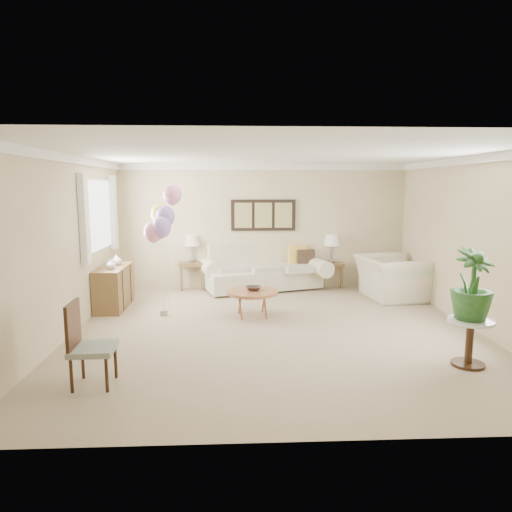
# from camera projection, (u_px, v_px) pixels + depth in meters

# --- Properties ---
(ground_plane) EXTENTS (6.00, 6.00, 0.00)m
(ground_plane) POSITION_uv_depth(u_px,v_px,m) (275.00, 331.00, 6.83)
(ground_plane) COLOR tan
(room_shell) EXTENTS (6.04, 6.04, 2.60)m
(room_shell) POSITION_uv_depth(u_px,v_px,m) (268.00, 222.00, 6.67)
(room_shell) COLOR beige
(room_shell) RESTS_ON ground
(wall_art_triptych) EXTENTS (1.35, 0.06, 0.65)m
(wall_art_triptych) POSITION_uv_depth(u_px,v_px,m) (263.00, 215.00, 9.53)
(wall_art_triptych) COLOR black
(wall_art_triptych) RESTS_ON ground
(sofa) EXTENTS (2.87, 1.62, 0.96)m
(sofa) POSITION_uv_depth(u_px,v_px,m) (263.00, 271.00, 9.62)
(sofa) COLOR beige
(sofa) RESTS_ON ground
(end_table_left) EXTENTS (0.54, 0.49, 0.58)m
(end_table_left) POSITION_uv_depth(u_px,v_px,m) (193.00, 266.00, 9.60)
(end_table_left) COLOR brown
(end_table_left) RESTS_ON ground
(end_table_right) EXTENTS (0.49, 0.44, 0.53)m
(end_table_right) POSITION_uv_depth(u_px,v_px,m) (331.00, 266.00, 9.79)
(end_table_right) COLOR brown
(end_table_right) RESTS_ON ground
(lamp_left) EXTENTS (0.32, 0.32, 0.56)m
(lamp_left) POSITION_uv_depth(u_px,v_px,m) (192.00, 241.00, 9.52)
(lamp_left) COLOR gray
(lamp_left) RESTS_ON end_table_left
(lamp_right) EXTENTS (0.35, 0.35, 0.61)m
(lamp_right) POSITION_uv_depth(u_px,v_px,m) (332.00, 241.00, 9.71)
(lamp_right) COLOR gray
(lamp_right) RESTS_ON end_table_right
(coffee_table) EXTENTS (0.86, 0.86, 0.43)m
(coffee_table) POSITION_uv_depth(u_px,v_px,m) (252.00, 293.00, 7.57)
(coffee_table) COLOR #965F3D
(coffee_table) RESTS_ON ground
(decor_bowl) EXTENTS (0.26, 0.26, 0.06)m
(decor_bowl) POSITION_uv_depth(u_px,v_px,m) (253.00, 288.00, 7.60)
(decor_bowl) COLOR #322420
(decor_bowl) RESTS_ON coffee_table
(armchair) EXTENTS (1.22, 1.36, 0.81)m
(armchair) POSITION_uv_depth(u_px,v_px,m) (390.00, 278.00, 8.80)
(armchair) COLOR beige
(armchair) RESTS_ON ground
(side_table) EXTENTS (0.53, 0.53, 0.58)m
(side_table) POSITION_uv_depth(u_px,v_px,m) (470.00, 331.00, 5.46)
(side_table) COLOR silver
(side_table) RESTS_ON ground
(potted_plant) EXTENTS (0.61, 0.61, 0.86)m
(potted_plant) POSITION_uv_depth(u_px,v_px,m) (472.00, 284.00, 5.39)
(potted_plant) COLOR #1B4418
(potted_plant) RESTS_ON side_table
(accent_chair) EXTENTS (0.47, 0.47, 0.93)m
(accent_chair) POSITION_uv_depth(u_px,v_px,m) (86.00, 342.00, 4.90)
(accent_chair) COLOR gray
(accent_chair) RESTS_ON ground
(credenza) EXTENTS (0.46, 1.20, 0.74)m
(credenza) POSITION_uv_depth(u_px,v_px,m) (114.00, 287.00, 8.13)
(credenza) COLOR brown
(credenza) RESTS_ON ground
(vase_white) EXTENTS (0.17, 0.17, 0.17)m
(vase_white) POSITION_uv_depth(u_px,v_px,m) (111.00, 264.00, 7.84)
(vase_white) COLOR silver
(vase_white) RESTS_ON credenza
(vase_sage) EXTENTS (0.20, 0.20, 0.19)m
(vase_sage) POSITION_uv_depth(u_px,v_px,m) (116.00, 260.00, 8.23)
(vase_sage) COLOR #B8B8B8
(vase_sage) RESTS_ON credenza
(balloon_cluster) EXTENTS (0.60, 0.57, 2.19)m
(balloon_cluster) POSITION_uv_depth(u_px,v_px,m) (163.00, 217.00, 7.40)
(balloon_cluster) COLOR gray
(balloon_cluster) RESTS_ON ground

